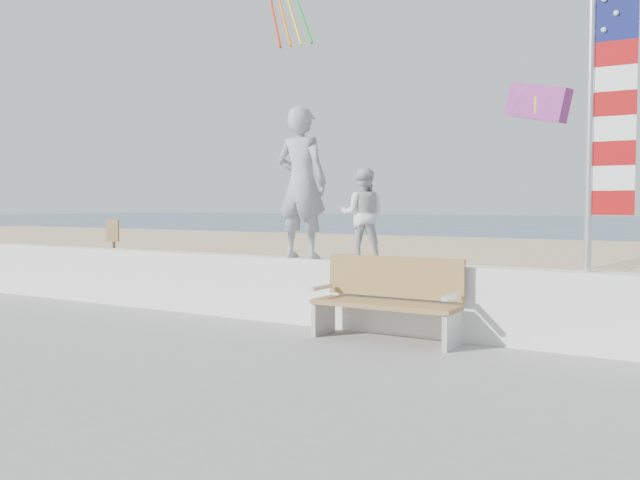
# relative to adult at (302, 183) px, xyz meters

# --- Properties ---
(ground) EXTENTS (220.00, 220.00, 0.00)m
(ground) POSITION_rel_adult_xyz_m (0.22, -2.00, -2.11)
(ground) COLOR #334A66
(ground) RESTS_ON ground
(sand) EXTENTS (90.00, 40.00, 0.08)m
(sand) POSITION_rel_adult_xyz_m (0.22, 7.00, -2.07)
(sand) COLOR tan
(sand) RESTS_ON ground
(seawall) EXTENTS (30.00, 0.35, 0.90)m
(seawall) POSITION_rel_adult_xyz_m (0.22, 0.00, -1.48)
(seawall) COLOR silver
(seawall) RESTS_ON boardwalk
(adult) EXTENTS (0.75, 0.50, 2.07)m
(adult) POSITION_rel_adult_xyz_m (0.00, 0.00, 0.00)
(adult) COLOR #949599
(adult) RESTS_ON seawall
(child) EXTENTS (0.72, 0.64, 1.21)m
(child) POSITION_rel_adult_xyz_m (0.95, 0.00, -0.43)
(child) COLOR silver
(child) RESTS_ON seawall
(bench) EXTENTS (1.80, 0.57, 1.00)m
(bench) POSITION_rel_adult_xyz_m (1.53, -0.45, -1.42)
(bench) COLOR #9B7343
(bench) RESTS_ON boardwalk
(flag) EXTENTS (0.50, 0.08, 3.50)m
(flag) POSITION_rel_adult_xyz_m (3.84, -0.00, 0.88)
(flag) COLOR silver
(flag) RESTS_ON seawall
(parafoil_kite) EXTENTS (1.03, 0.50, 0.68)m
(parafoil_kite) POSITION_rel_adult_xyz_m (2.56, 2.65, 1.23)
(parafoil_kite) COLOR red
(parafoil_kite) RESTS_ON ground
(sign) EXTENTS (0.32, 0.07, 1.46)m
(sign) POSITION_rel_adult_xyz_m (-4.93, 1.10, -1.17)
(sign) COLOR #8D6444
(sign) RESTS_ON sand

